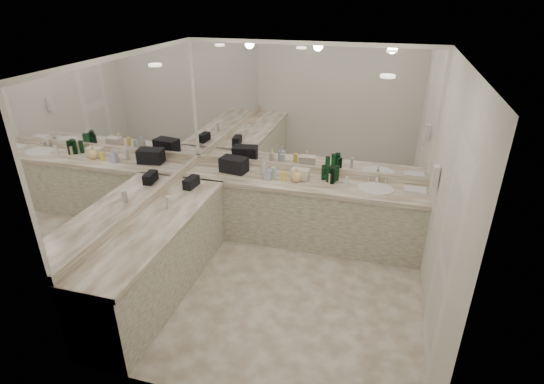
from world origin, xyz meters
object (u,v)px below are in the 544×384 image
(cream_cosmetic_case, at_px, (300,174))
(hand_towel, at_px, (415,190))
(black_toiletry_bag, at_px, (234,165))
(soap_bottle_b, at_px, (268,172))
(sink, at_px, (376,189))
(soap_bottle_c, at_px, (297,174))
(soap_bottle_a, at_px, (263,167))
(wall_phone, at_px, (436,176))

(cream_cosmetic_case, height_order, hand_towel, cream_cosmetic_case)
(black_toiletry_bag, height_order, soap_bottle_b, soap_bottle_b)
(sink, distance_m, cream_cosmetic_case, 0.98)
(black_toiletry_bag, distance_m, soap_bottle_c, 0.90)
(sink, height_order, black_toiletry_bag, black_toiletry_bag)
(hand_towel, relative_size, soap_bottle_a, 1.23)
(wall_phone, xyz_separation_m, hand_towel, (-0.14, 0.54, -0.43))
(cream_cosmetic_case, relative_size, hand_towel, 0.87)
(black_toiletry_bag, distance_m, hand_towel, 2.37)
(hand_towel, bearing_deg, soap_bottle_b, -176.13)
(wall_phone, height_order, soap_bottle_a, wall_phone)
(sink, bearing_deg, wall_phone, -39.57)
(soap_bottle_b, bearing_deg, sink, 3.47)
(wall_phone, distance_m, black_toiletry_bag, 2.59)
(wall_phone, distance_m, hand_towel, 0.70)
(wall_phone, bearing_deg, soap_bottle_b, 168.20)
(black_toiletry_bag, xyz_separation_m, soap_bottle_b, (0.52, -0.14, 0.00))
(wall_phone, bearing_deg, hand_towel, 104.32)
(sink, xyz_separation_m, black_toiletry_bag, (-1.90, 0.05, 0.11))
(sink, xyz_separation_m, wall_phone, (0.61, -0.50, 0.46))
(black_toiletry_bag, relative_size, cream_cosmetic_case, 1.54)
(wall_phone, height_order, soap_bottle_c, wall_phone)
(soap_bottle_a, xyz_separation_m, soap_bottle_c, (0.48, -0.12, -0.01))
(wall_phone, height_order, soap_bottle_b, wall_phone)
(soap_bottle_a, relative_size, soap_bottle_c, 1.12)
(hand_towel, bearing_deg, sink, -174.96)
(wall_phone, relative_size, soap_bottle_c, 1.25)
(soap_bottle_c, bearing_deg, hand_towel, 3.03)
(cream_cosmetic_case, height_order, soap_bottle_a, soap_bottle_a)
(soap_bottle_c, bearing_deg, cream_cosmetic_case, 70.80)
(black_toiletry_bag, bearing_deg, soap_bottle_a, 3.51)
(cream_cosmetic_case, bearing_deg, soap_bottle_c, -106.19)
(soap_bottle_a, xyz_separation_m, soap_bottle_b, (0.11, -0.16, -0.00))
(hand_towel, xyz_separation_m, soap_bottle_c, (-1.48, -0.08, 0.07))
(soap_bottle_a, height_order, soap_bottle_b, soap_bottle_a)
(cream_cosmetic_case, bearing_deg, soap_bottle_a, 179.11)
(soap_bottle_a, bearing_deg, soap_bottle_b, -56.70)
(soap_bottle_a, bearing_deg, black_toiletry_bag, -176.49)
(black_toiletry_bag, xyz_separation_m, soap_bottle_a, (0.41, 0.03, 0.01))
(hand_towel, bearing_deg, soap_bottle_a, 178.91)
(wall_phone, relative_size, cream_cosmetic_case, 1.04)
(sink, height_order, soap_bottle_b, soap_bottle_b)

